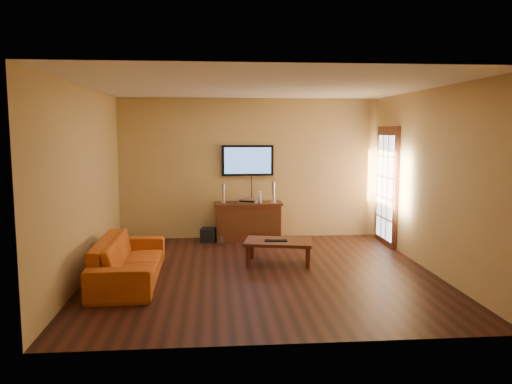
{
  "coord_description": "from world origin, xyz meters",
  "views": [
    {
      "loc": [
        -0.7,
        -7.13,
        2.08
      ],
      "look_at": [
        -0.02,
        0.8,
        1.1
      ],
      "focal_mm": 35.0,
      "sensor_mm": 36.0,
      "label": 1
    }
  ],
  "objects": [
    {
      "name": "sofa",
      "position": [
        -1.88,
        -0.25,
        0.4
      ],
      "size": [
        0.63,
        2.07,
        0.81
      ],
      "primitive_type": "imported",
      "rotation": [
        0.0,
        0.0,
        1.59
      ],
      "color": "#B75114",
      "rests_on": "ground"
    },
    {
      "name": "coffee_table",
      "position": [
        0.31,
        0.47,
        0.32
      ],
      "size": [
        1.14,
        0.82,
        0.37
      ],
      "color": "#421D0F",
      "rests_on": "ground"
    },
    {
      "name": "media_console",
      "position": [
        -0.04,
        2.25,
        0.36
      ],
      "size": [
        1.28,
        0.49,
        0.72
      ],
      "color": "#421D0F",
      "rests_on": "ground"
    },
    {
      "name": "television",
      "position": [
        -0.04,
        2.45,
        1.51
      ],
      "size": [
        1.0,
        0.08,
        0.59
      ],
      "color": "black",
      "rests_on": "ground"
    },
    {
      "name": "speaker_right",
      "position": [
        0.43,
        2.23,
        0.9
      ],
      "size": [
        0.11,
        0.11,
        0.39
      ],
      "color": "silver",
      "rests_on": "media_console"
    },
    {
      "name": "av_receiver",
      "position": [
        -0.03,
        2.22,
        0.76
      ],
      "size": [
        0.42,
        0.37,
        0.08
      ],
      "primitive_type": "cube",
      "rotation": [
        0.0,
        0.0,
        -0.43
      ],
      "color": "silver",
      "rests_on": "media_console"
    },
    {
      "name": "french_door",
      "position": [
        2.46,
        1.7,
        1.05
      ],
      "size": [
        0.07,
        1.02,
        2.22
      ],
      "color": "#421D0F",
      "rests_on": "ground"
    },
    {
      "name": "speaker_left",
      "position": [
        -0.52,
        2.26,
        0.88
      ],
      "size": [
        0.1,
        0.1,
        0.36
      ],
      "color": "silver",
      "rests_on": "media_console"
    },
    {
      "name": "bottle",
      "position": [
        -0.56,
        1.82,
        0.08
      ],
      "size": [
        0.06,
        0.06,
        0.18
      ],
      "color": "white",
      "rests_on": "ground"
    },
    {
      "name": "keyboard",
      "position": [
        0.26,
        0.44,
        0.38
      ],
      "size": [
        0.37,
        0.17,
        0.02
      ],
      "color": "black",
      "rests_on": "coffee_table"
    },
    {
      "name": "game_console",
      "position": [
        0.18,
        2.23,
        0.83
      ],
      "size": [
        0.05,
        0.16,
        0.21
      ],
      "primitive_type": "cube",
      "rotation": [
        0.0,
        0.0,
        0.05
      ],
      "color": "white",
      "rests_on": "media_console"
    },
    {
      "name": "subwoofer",
      "position": [
        -0.81,
        2.12,
        0.13
      ],
      "size": [
        0.31,
        0.31,
        0.26
      ],
      "primitive_type": "cube",
      "rotation": [
        0.0,
        0.0,
        -0.2
      ],
      "color": "black",
      "rests_on": "ground"
    },
    {
      "name": "room_walls",
      "position": [
        0.0,
        0.62,
        1.69
      ],
      "size": [
        5.0,
        5.0,
        5.0
      ],
      "color": "tan",
      "rests_on": "ground"
    },
    {
      "name": "ground_plane",
      "position": [
        0.0,
        0.0,
        0.0
      ],
      "size": [
        5.0,
        5.0,
        0.0
      ],
      "primitive_type": "plane",
      "color": "black",
      "rests_on": "ground"
    }
  ]
}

